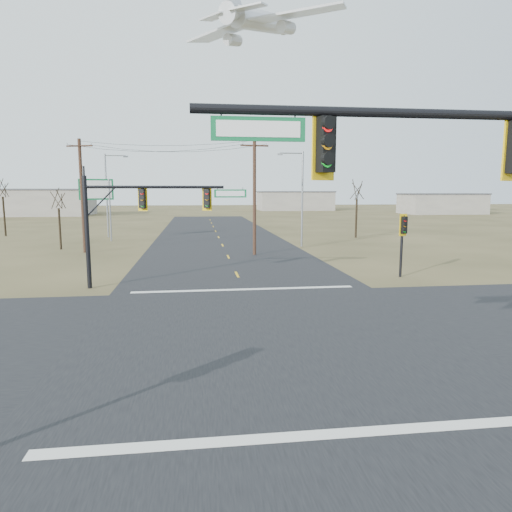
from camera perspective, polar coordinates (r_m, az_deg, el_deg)
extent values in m
plane|color=brown|center=(17.53, 1.13, -9.47)|extent=(320.00, 320.00, 0.00)
cube|color=black|center=(17.53, 1.13, -9.43)|extent=(160.00, 14.00, 0.02)
cube|color=black|center=(17.53, 1.13, -9.43)|extent=(14.00, 160.00, 0.02)
cube|color=silver|center=(10.75, 7.54, -21.30)|extent=(12.00, 0.40, 0.01)
cube|color=silver|center=(24.72, -1.47, -4.19)|extent=(12.00, 0.40, 0.01)
cylinder|color=black|center=(10.31, 23.94, 15.87)|extent=(10.58, 0.19, 0.19)
cube|color=#0E6334|center=(8.92, 0.31, 15.59)|extent=(1.80, 0.05, 0.45)
cylinder|color=black|center=(26.36, -20.37, 2.74)|extent=(0.24, 0.24, 6.12)
cylinder|color=black|center=(25.69, -12.46, 8.42)|extent=(7.43, 0.16, 0.16)
cube|color=#0E6334|center=(25.67, -3.22, 7.81)|extent=(1.80, 0.05, 0.45)
cylinder|color=black|center=(29.54, 17.72, 1.10)|extent=(0.16, 0.16, 3.78)
cylinder|color=#422A1C|center=(37.79, -0.19, 7.32)|extent=(0.28, 0.28, 9.55)
cube|color=#422A1C|center=(37.97, -0.19, 13.64)|extent=(2.33, 0.42, 0.12)
cylinder|color=#422A1C|center=(41.98, -20.91, 6.95)|extent=(0.28, 0.28, 9.67)
cube|color=#422A1C|center=(42.15, -21.21, 12.71)|extent=(2.29, 0.83, 0.12)
cylinder|color=gray|center=(51.55, -20.67, 5.36)|extent=(0.18, 0.18, 6.57)
cylinder|color=gray|center=(51.02, -17.78, 5.47)|extent=(0.18, 0.18, 6.57)
cube|color=#0E6334|center=(51.23, -19.35, 7.86)|extent=(3.35, 1.19, 2.19)
cylinder|color=gray|center=(43.95, 5.80, 7.05)|extent=(0.18, 0.18, 9.02)
cylinder|color=gray|center=(43.85, 4.47, 12.70)|extent=(2.16, 0.11, 0.11)
cube|color=gray|center=(43.64, 3.04, 12.60)|extent=(0.53, 0.32, 0.16)
cylinder|color=gray|center=(55.17, -18.16, 7.14)|extent=(0.19, 0.19, 9.49)
cylinder|color=gray|center=(55.12, -17.19, 11.91)|extent=(2.28, 0.11, 0.11)
cube|color=gray|center=(54.93, -15.99, 11.87)|extent=(0.57, 0.38, 0.17)
cylinder|color=black|center=(45.29, -23.31, 3.13)|extent=(0.19, 0.19, 3.77)
cylinder|color=black|center=(61.75, -28.94, 4.35)|extent=(0.21, 0.21, 4.66)
cylinder|color=black|center=(53.57, 12.42, 4.60)|extent=(0.23, 0.23, 4.39)
cube|color=#A39D91|center=(112.96, -27.00, 5.94)|extent=(28.00, 14.00, 5.50)
cube|color=#A39D91|center=(129.51, 4.84, 6.85)|extent=(20.00, 12.00, 5.00)
cube|color=#A39D91|center=(116.72, 22.19, 6.02)|extent=(18.00, 10.00, 4.50)
cylinder|color=silver|center=(81.55, 0.35, 27.35)|extent=(5.97, 6.11, 12.22)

